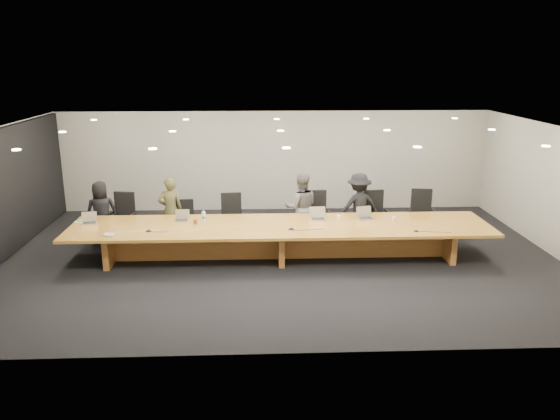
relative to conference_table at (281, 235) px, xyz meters
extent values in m
plane|color=black|center=(0.00, 0.00, -0.52)|extent=(12.00, 12.00, 0.00)
cube|color=beige|center=(0.00, 4.00, 0.88)|extent=(12.00, 0.02, 2.80)
cube|color=#9B6621|center=(0.00, 0.00, 0.20)|extent=(9.00, 1.80, 0.06)
cube|color=brown|center=(0.00, 0.00, -0.18)|extent=(7.65, 0.15, 0.69)
cube|color=brown|center=(-3.60, 0.00, -0.18)|extent=(0.12, 1.26, 0.69)
cube|color=brown|center=(0.00, 0.00, -0.18)|extent=(0.12, 1.26, 0.69)
cube|color=brown|center=(3.60, 0.00, -0.18)|extent=(0.12, 1.26, 0.69)
imported|color=black|center=(-4.14, 1.26, 0.21)|extent=(0.83, 0.67, 1.47)
imported|color=#3C3A20|center=(-2.53, 1.22, 0.26)|extent=(0.65, 0.51, 1.55)
imported|color=#4E4E50|center=(0.54, 1.20, 0.29)|extent=(0.80, 0.63, 1.62)
imported|color=black|center=(1.92, 1.27, 0.28)|extent=(1.14, 0.81, 1.60)
cylinder|color=silver|center=(-1.66, 0.23, 0.35)|extent=(0.10, 0.10, 0.25)
cylinder|color=brown|center=(-1.84, 0.14, 0.28)|extent=(0.08, 0.08, 0.10)
cone|color=white|center=(1.30, 0.33, 0.28)|extent=(0.10, 0.10, 0.10)
cone|color=silver|center=(2.51, 0.20, 0.28)|extent=(0.09, 0.09, 0.09)
cube|color=white|center=(-4.35, 0.41, 0.24)|extent=(0.30, 0.27, 0.01)
cube|color=#4CC935|center=(-4.35, 0.40, 0.26)|extent=(0.17, 0.13, 0.02)
cube|color=silver|center=(-3.49, -0.58, 0.25)|extent=(0.25, 0.21, 0.03)
cone|color=black|center=(-2.75, -0.33, 0.25)|extent=(0.16, 0.16, 0.03)
cone|color=black|center=(0.21, -0.32, 0.25)|extent=(0.15, 0.15, 0.03)
cone|color=black|center=(2.78, -0.57, 0.24)|extent=(0.14, 0.14, 0.03)
camera|label=1|loc=(-0.48, -11.17, 3.69)|focal=35.00mm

